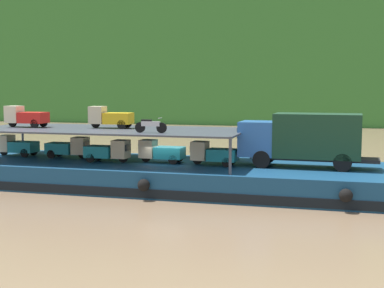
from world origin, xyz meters
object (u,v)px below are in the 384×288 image
Objects in this scene: covered_lorry at (303,138)px; mini_truck_lower_stern at (16,146)px; cargo_barge at (167,175)px; mini_truck_lower_bow at (213,153)px; mini_truck_lower_mid at (108,151)px; mini_truck_upper_mid at (110,117)px; mini_truck_lower_aft at (68,147)px; mini_truck_upper_stern at (26,117)px; motorcycle_upper_port at (150,125)px; mini_truck_lower_fore at (161,151)px.

covered_lorry reaches higher than mini_truck_lower_stern.
cargo_barge is 8.45m from covered_lorry.
cargo_barge is at bearing 177.43° from mini_truck_lower_bow.
cargo_barge is 3.31× the size of covered_lorry.
mini_truck_lower_stern is at bearing 171.10° from mini_truck_lower_mid.
mini_truck_upper_mid is at bearing 178.70° from covered_lorry.
covered_lorry is 15.04m from mini_truck_lower_aft.
mini_truck_lower_mid is at bearing -72.31° from mini_truck_upper_mid.
mini_truck_upper_stern reaches higher than motorcycle_upper_port.
mini_truck_lower_bow is at bearing -0.27° from mini_truck_upper_stern.
mini_truck_lower_stern is at bearing 177.13° from mini_truck_lower_fore.
cargo_barge is 3.81m from motorcycle_upper_port.
mini_truck_lower_aft is (3.90, -0.05, 0.00)m from mini_truck_lower_stern.
covered_lorry is 18.94m from mini_truck_lower_stern.
mini_truck_upper_mid reaches higher than mini_truck_lower_aft.
mini_truck_lower_fore is at bearing -2.87° from mini_truck_lower_stern.
mini_truck_upper_stern reaches higher than mini_truck_lower_fore.
mini_truck_lower_stern is 0.98× the size of mini_truck_lower_bow.
mini_truck_lower_mid is at bearing -171.20° from cargo_barge.
motorcycle_upper_port is at bearing -12.10° from mini_truck_upper_stern.
mini_truck_upper_stern is at bearing 179.73° from mini_truck_lower_bow.
covered_lorry reaches higher than mini_truck_lower_fore.
mini_truck_lower_aft is at bearing 176.22° from mini_truck_lower_bow.
mini_truck_lower_mid is at bearing -169.29° from mini_truck_lower_fore.
covered_lorry reaches higher than motorcycle_upper_port.
cargo_barge is 9.44× the size of mini_truck_lower_fore.
mini_truck_upper_stern is 0.99× the size of mini_truck_upper_mid.
mini_truck_upper_mid is at bearing 0.34° from mini_truck_lower_stern.
mini_truck_lower_stern is at bearing -179.66° from mini_truck_upper_mid.
cargo_barge is 9.45× the size of mini_truck_lower_aft.
covered_lorry is (8.08, 0.33, 2.45)m from cargo_barge.
mini_truck_lower_stern is 10.98m from motorcycle_upper_port.
mini_truck_lower_mid is 1.45× the size of motorcycle_upper_port.
mini_truck_lower_stern is (-18.91, 0.23, -1.00)m from covered_lorry.
mini_truck_upper_stern is at bearing -178.69° from covered_lorry.
mini_truck_lower_stern is at bearing 179.29° from covered_lorry.
mini_truck_upper_stern is at bearing 175.35° from mini_truck_lower_mid.
mini_truck_lower_aft is 6.53m from mini_truck_lower_fore.
mini_truck_lower_mid is at bearing -176.24° from mini_truck_lower_bow.
mini_truck_lower_stern is at bearing 177.09° from mini_truck_lower_bow.
mini_truck_lower_stern and mini_truck_lower_mid have the same top height.
motorcycle_upper_port is at bearing -164.02° from covered_lorry.
mini_truck_lower_mid is 4.03m from motorcycle_upper_port.
mini_truck_lower_fore is 9.44m from mini_truck_upper_stern.
mini_truck_upper_mid reaches higher than cargo_barge.
mini_truck_lower_bow is at bearing -3.78° from mini_truck_lower_aft.
mini_truck_lower_stern is at bearing 176.99° from cargo_barge.
covered_lorry is 2.86× the size of mini_truck_lower_mid.
covered_lorry is 2.86× the size of mini_truck_lower_fore.
mini_truck_upper_mid is (-0.37, 1.17, 2.00)m from mini_truck_lower_mid.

